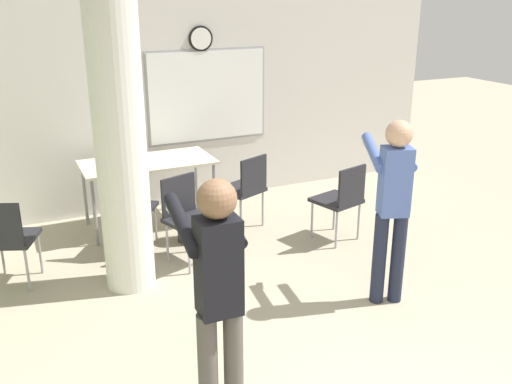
{
  "coord_description": "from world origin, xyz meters",
  "views": [
    {
      "loc": [
        -1.7,
        -1.71,
        2.6
      ],
      "look_at": [
        0.14,
        2.25,
        1.05
      ],
      "focal_mm": 40.0,
      "sensor_mm": 36.0,
      "label": 1
    }
  ],
  "objects": [
    {
      "name": "waste_bin",
      "position": [
        0.07,
        3.79,
        0.19
      ],
      "size": [
        0.29,
        0.29,
        0.37
      ],
      "color": "#38383D",
      "rests_on": "ground_plane"
    },
    {
      "name": "chair_table_right",
      "position": [
        0.76,
        3.87,
        0.51
      ],
      "size": [
        0.57,
        0.57,
        0.87
      ],
      "color": "#232328",
      "rests_on": "ground_plane"
    },
    {
      "name": "chair_table_front",
      "position": [
        -0.1,
        3.34,
        0.51
      ],
      "size": [
        0.56,
        0.56,
        0.87
      ],
      "color": "#232328",
      "rests_on": "ground_plane"
    },
    {
      "name": "chair_near_pillar",
      "position": [
        -1.76,
        3.5,
        0.51
      ],
      "size": [
        0.58,
        0.58,
        0.87
      ],
      "color": "#232328",
      "rests_on": "ground_plane"
    },
    {
      "name": "bottle_on_table",
      "position": [
        -0.38,
        4.24,
        0.89
      ],
      "size": [
        0.06,
        0.06,
        0.3
      ],
      "color": "black",
      "rests_on": "folding_table"
    },
    {
      "name": "folding_table",
      "position": [
        -0.21,
        4.41,
        0.72
      ],
      "size": [
        1.48,
        0.75,
        0.78
      ],
      "color": "beige",
      "rests_on": "ground_plane"
    },
    {
      "name": "wall_back",
      "position": [
        0.01,
        5.06,
        1.4
      ],
      "size": [
        8.0,
        0.15,
        2.8
      ],
      "color": "silver",
      "rests_on": "ground_plane"
    },
    {
      "name": "person_playing_side",
      "position": [
        1.23,
        1.86,
        0.96
      ],
      "size": [
        0.51,
        0.68,
        1.63
      ],
      "color": "#1E2338",
      "rests_on": "ground_plane"
    },
    {
      "name": "chair_mid_room",
      "position": [
        1.55,
        3.1,
        0.51
      ],
      "size": [
        0.54,
        0.54,
        0.87
      ],
      "color": "#232328",
      "rests_on": "ground_plane"
    },
    {
      "name": "support_pillar",
      "position": [
        -0.75,
        3.1,
        1.4
      ],
      "size": [
        0.45,
        0.45,
        2.8
      ],
      "color": "silver",
      "rests_on": "ground_plane"
    },
    {
      "name": "chair_table_left",
      "position": [
        -0.57,
        3.79,
        0.51
      ],
      "size": [
        0.61,
        0.61,
        0.87
      ],
      "color": "#232328",
      "rests_on": "ground_plane"
    },
    {
      "name": "person_playing_front",
      "position": [
        -0.67,
        1.03,
        0.97
      ],
      "size": [
        0.37,
        0.65,
        1.65
      ],
      "color": "#514C47",
      "rests_on": "ground_plane"
    }
  ]
}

